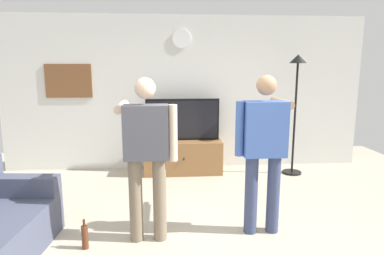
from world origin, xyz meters
The scene contains 10 objects.
ground_plane centered at (0.00, 0.00, 0.00)m, with size 8.40×8.40×0.00m, color #B2A893.
back_wall centered at (0.00, 2.95, 1.35)m, with size 6.40×0.10×2.70m, color silver.
tv_stand centered at (-0.07, 2.60, 0.28)m, with size 1.32×0.58×0.57m.
television centered at (-0.07, 2.65, 0.92)m, with size 1.26×0.07×0.72m.
wall_clock centered at (-0.07, 2.89, 2.30)m, with size 0.32×0.32×0.03m, color white.
framed_picture centered at (-2.01, 2.90, 1.58)m, with size 0.78×0.04×0.57m, color brown.
floor_lamp centered at (1.81, 2.38, 1.44)m, with size 0.32×0.32×2.02m.
person_standing_nearer_lamp centered at (-0.55, 0.34, 0.98)m, with size 0.63×0.78×1.72m.
person_standing_nearer_couch centered at (0.69, 0.41, 0.99)m, with size 0.63×0.78×1.74m.
beverage_bottle centered at (-1.19, 0.20, 0.13)m, with size 0.07×0.07×0.31m.
Camera 1 is at (-0.35, -2.96, 1.82)m, focal length 30.93 mm.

